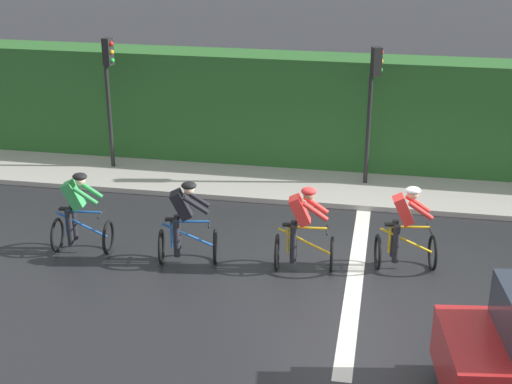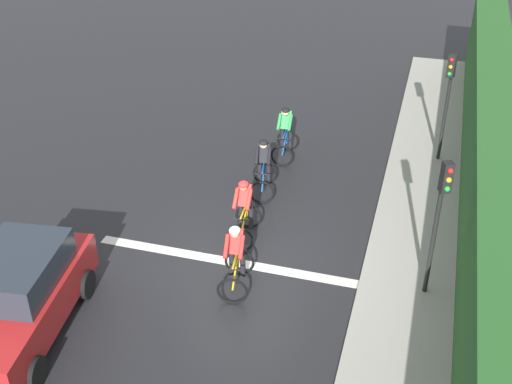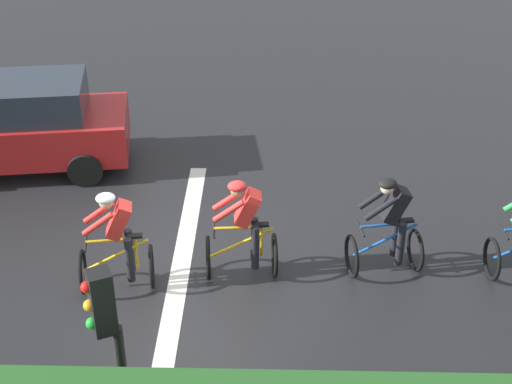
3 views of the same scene
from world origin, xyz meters
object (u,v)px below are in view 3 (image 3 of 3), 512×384
object	(u,v)px
cyclist_mid	(244,231)
car_red	(20,126)
cyclist_second	(389,228)
cyclist_fourth	(117,244)
traffic_light_near_crossing	(115,369)

from	to	relation	value
cyclist_mid	car_red	world-z (taller)	car_red
cyclist_second	car_red	bearing A→B (deg)	-116.06
cyclist_second	cyclist_fourth	bearing A→B (deg)	-82.86
car_red	cyclist_mid	bearing A→B (deg)	52.48
cyclist_second	traffic_light_near_crossing	xyz separation A→B (m)	(4.53, -3.20, 1.43)
car_red	cyclist_fourth	bearing A→B (deg)	33.91
cyclist_second	cyclist_fourth	distance (m)	4.07
cyclist_fourth	traffic_light_near_crossing	bearing A→B (deg)	11.76
cyclist_mid	cyclist_fourth	size ratio (longest dim) A/B	1.00
cyclist_mid	traffic_light_near_crossing	size ratio (longest dim) A/B	0.50
cyclist_mid	car_red	xyz separation A→B (m)	(-3.33, -4.33, 0.08)
car_red	traffic_light_near_crossing	world-z (taller)	traffic_light_near_crossing
cyclist_second	cyclist_fourth	xyz separation A→B (m)	(0.51, -4.04, 0.00)
cyclist_second	car_red	distance (m)	7.26
cyclist_mid	cyclist_second	bearing A→B (deg)	93.55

